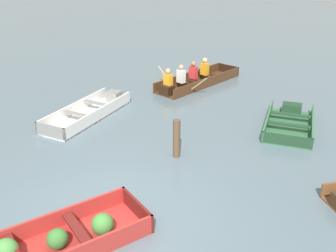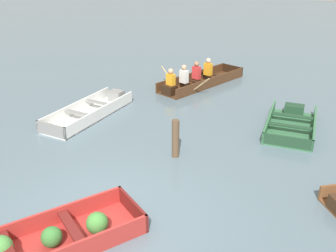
{
  "view_description": "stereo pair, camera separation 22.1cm",
  "coord_description": "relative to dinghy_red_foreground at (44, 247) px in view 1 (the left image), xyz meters",
  "views": [
    {
      "loc": [
        4.09,
        -3.69,
        4.22
      ],
      "look_at": [
        -1.01,
        3.23,
        0.35
      ],
      "focal_mm": 40.0,
      "sensor_mm": 36.0,
      "label": 1
    },
    {
      "loc": [
        4.26,
        -3.55,
        4.22
      ],
      "look_at": [
        -1.01,
        3.23,
        0.35
      ],
      "focal_mm": 40.0,
      "sensor_mm": 36.0,
      "label": 2
    }
  ],
  "objects": [
    {
      "name": "skiff_white_far_moored",
      "position": [
        -3.62,
        4.33,
        -0.02
      ],
      "size": [
        1.51,
        3.24,
        0.37
      ],
      "color": "white",
      "rests_on": "ground"
    },
    {
      "name": "dinghy_red_foreground",
      "position": [
        0.0,
        0.0,
        0.0
      ],
      "size": [
        2.06,
        3.41,
        0.42
      ],
      "color": "#AD2D28",
      "rests_on": "ground"
    },
    {
      "name": "rowboat_dark_varnish_with_crew",
      "position": [
        -2.7,
        8.48,
        0.08
      ],
      "size": [
        2.21,
        3.82,
        0.92
      ],
      "color": "#4C2D19",
      "rests_on": "ground"
    },
    {
      "name": "mooring_post",
      "position": [
        -0.18,
        3.81,
        0.31
      ],
      "size": [
        0.17,
        0.17,
        0.92
      ],
      "primitive_type": "cylinder",
      "color": "brown",
      "rests_on": "ground"
    },
    {
      "name": "skiff_green_near_moored",
      "position": [
        1.33,
        7.06,
        -0.04
      ],
      "size": [
        1.87,
        2.71,
        0.31
      ],
      "color": "#387047",
      "rests_on": "ground"
    },
    {
      "name": "ground_plane",
      "position": [
        0.12,
        1.21,
        -0.15
      ],
      "size": [
        80.0,
        80.0,
        0.0
      ],
      "primitive_type": "plane",
      "color": "slate"
    }
  ]
}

